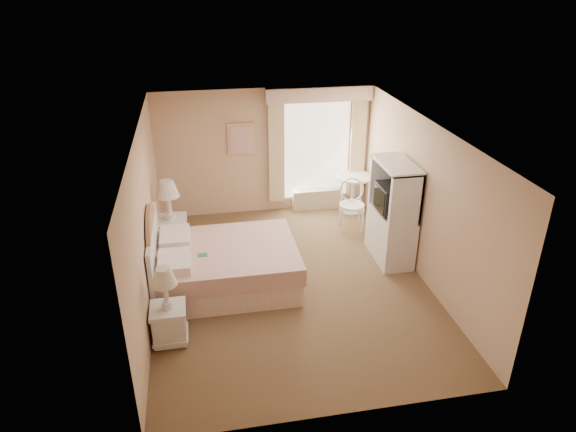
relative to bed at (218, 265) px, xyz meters
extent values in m
cube|color=brown|center=(1.12, -0.12, -0.37)|extent=(4.20, 5.50, 0.01)
cube|color=silver|center=(1.12, -0.12, 2.13)|extent=(4.20, 5.50, 0.01)
cube|color=#D1AB8B|center=(1.12, 2.63, 0.88)|extent=(4.20, 0.01, 2.50)
cube|color=#D1AB8B|center=(1.12, -2.87, 0.88)|extent=(4.20, 0.01, 2.50)
cube|color=#D1AB8B|center=(-0.98, -0.12, 0.88)|extent=(0.01, 5.50, 2.50)
cube|color=#D1AB8B|center=(3.22, -0.12, 0.88)|extent=(0.01, 5.50, 2.50)
cube|color=white|center=(2.17, 2.60, 0.88)|extent=(1.30, 0.02, 2.00)
cube|color=beige|center=(1.34, 2.55, 0.88)|extent=(0.30, 0.08, 2.05)
cube|color=beige|center=(3.00, 2.55, 0.88)|extent=(0.30, 0.08, 2.05)
cube|color=tan|center=(2.17, 2.51, 2.00)|extent=(2.05, 0.20, 0.28)
cube|color=beige|center=(2.17, 2.51, -0.16)|extent=(1.00, 0.22, 0.42)
cube|color=tan|center=(0.67, 2.60, 1.18)|extent=(0.52, 0.03, 0.62)
cube|color=beige|center=(0.67, 2.58, 1.18)|extent=(0.42, 0.02, 0.52)
cube|color=tan|center=(0.12, 0.00, -0.18)|extent=(2.13, 1.62, 0.37)
cube|color=#D0A99C|center=(0.12, 0.00, 0.14)|extent=(2.19, 1.68, 0.28)
cube|color=white|center=(-0.63, -0.39, 0.34)|extent=(0.46, 0.63, 0.14)
cube|color=white|center=(-0.63, 0.39, 0.34)|extent=(0.46, 0.63, 0.14)
cube|color=#248547|center=(-0.22, -0.15, 0.29)|extent=(0.14, 0.10, 0.01)
cube|color=silver|center=(-0.93, 0.00, 0.19)|extent=(0.06, 1.73, 1.12)
cylinder|color=#A17A55|center=(-0.93, 0.00, 0.29)|extent=(0.05, 1.53, 1.53)
cube|color=white|center=(-0.72, -1.22, -0.12)|extent=(0.42, 0.42, 0.46)
cube|color=white|center=(-0.72, -1.22, 0.14)|extent=(0.46, 0.46, 0.06)
cube|color=white|center=(-0.72, -1.22, -0.27)|extent=(0.46, 0.46, 0.05)
cylinder|color=silver|center=(-0.72, -1.22, 0.21)|extent=(0.15, 0.15, 0.09)
cylinder|color=silver|center=(-0.72, -1.22, 0.40)|extent=(0.06, 0.06, 0.37)
cone|color=beige|center=(-0.72, -1.22, 0.64)|extent=(0.33, 0.33, 0.24)
cube|color=white|center=(-0.72, 1.23, -0.07)|extent=(0.50, 0.50, 0.54)
cube|color=white|center=(-0.72, 1.23, 0.23)|extent=(0.54, 0.54, 0.07)
cube|color=white|center=(-0.72, 1.23, -0.26)|extent=(0.54, 0.54, 0.05)
cylinder|color=silver|center=(-0.72, 1.23, 0.32)|extent=(0.17, 0.17, 0.11)
cylinder|color=silver|center=(-0.72, 1.23, 0.54)|extent=(0.08, 0.08, 0.43)
cone|color=beige|center=(-0.72, 1.23, 0.83)|extent=(0.39, 0.39, 0.28)
cylinder|color=silver|center=(2.87, 2.28, -0.35)|extent=(0.54, 0.54, 0.03)
cylinder|color=silver|center=(2.87, 2.28, 0.02)|extent=(0.08, 0.08, 0.72)
cylinder|color=white|center=(2.87, 2.28, 0.38)|extent=(0.72, 0.72, 0.04)
cylinder|color=silver|center=(2.39, 1.34, -0.13)|extent=(0.03, 0.03, 0.48)
cylinder|color=silver|center=(2.75, 1.28, -0.13)|extent=(0.03, 0.03, 0.48)
cylinder|color=silver|center=(2.45, 1.70, -0.13)|extent=(0.03, 0.03, 0.48)
cylinder|color=silver|center=(2.81, 1.64, -0.13)|extent=(0.03, 0.03, 0.48)
cylinder|color=white|center=(2.60, 1.49, 0.12)|extent=(0.54, 0.54, 0.04)
torus|color=silver|center=(2.62, 1.64, 0.38)|extent=(0.47, 0.19, 0.46)
cylinder|color=silver|center=(2.45, 1.70, 0.33)|extent=(0.03, 0.03, 0.43)
cylinder|color=silver|center=(2.81, 1.64, 0.33)|extent=(0.03, 0.03, 0.43)
cube|color=white|center=(2.92, 0.33, 0.06)|extent=(0.52, 1.04, 0.85)
cube|color=white|center=(2.92, -0.16, 0.91)|extent=(0.52, 0.08, 0.85)
cube|color=white|center=(2.92, 0.81, 0.91)|extent=(0.52, 0.08, 0.85)
cube|color=white|center=(2.92, 0.33, 1.34)|extent=(0.52, 1.04, 0.06)
cube|color=white|center=(3.16, 0.33, 0.91)|extent=(0.04, 1.04, 0.85)
cube|color=black|center=(2.90, 0.33, 0.75)|extent=(0.45, 0.57, 0.45)
cube|color=black|center=(2.68, 0.33, 0.75)|extent=(0.02, 0.47, 0.38)
camera|label=1|loc=(-0.18, -6.89, 4.15)|focal=32.00mm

